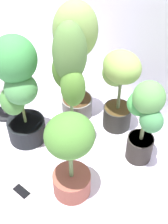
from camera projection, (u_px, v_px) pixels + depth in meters
name	position (u px, v px, depth m)	size (l,w,h in m)	color
ground_plane	(62.00, 153.00, 2.17)	(8.00, 8.00, 0.00)	silver
potted_plant_back_left	(75.00, 50.00, 2.10)	(0.40, 0.39, 0.95)	gray
potted_plant_front_left	(18.00, 87.00, 1.95)	(0.39, 0.32, 0.85)	black
potted_plant_back_center	(119.00, 84.00, 2.13)	(0.35, 0.27, 0.66)	#272622
potted_plant_front_right	(70.00, 151.00, 1.71)	(0.38, 0.37, 0.63)	brown
potted_plant_back_right	(145.00, 118.00, 1.90)	(0.32, 0.23, 0.65)	#292420
potted_plant_center	(70.00, 88.00, 1.89)	(0.33, 0.25, 0.97)	#965431
cell_phone	(22.00, 191.00, 1.94)	(0.16, 0.10, 0.01)	white
floor_fan	(1.00, 93.00, 2.31)	(0.21, 0.21, 0.35)	black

